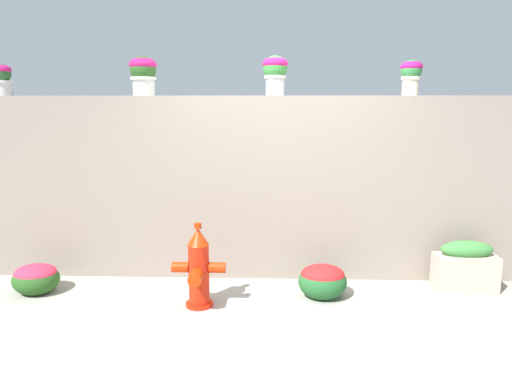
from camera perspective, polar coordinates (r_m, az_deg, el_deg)
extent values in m
plane|color=#9D998F|center=(4.62, 2.47, -13.53)|extent=(24.00, 24.00, 0.00)
cube|color=gray|center=(5.22, 2.48, 0.61)|extent=(6.58, 0.42, 1.97)
cylinder|color=silver|center=(5.87, -28.21, 10.94)|extent=(0.21, 0.21, 0.16)
cylinder|color=silver|center=(5.88, -28.26, 11.58)|extent=(0.25, 0.25, 0.03)
sphere|color=#275226|center=(5.88, -28.34, 12.46)|extent=(0.20, 0.20, 0.20)
ellipsoid|color=#CE1A6C|center=(5.88, -28.37, 12.81)|extent=(0.21, 0.21, 0.11)
cylinder|color=silver|center=(5.32, -13.35, 12.25)|extent=(0.23, 0.23, 0.20)
cylinder|color=silver|center=(5.32, -13.39, 13.14)|extent=(0.27, 0.27, 0.03)
sphere|color=#2A521F|center=(5.33, -13.43, 14.16)|extent=(0.28, 0.28, 0.28)
ellipsoid|color=#CC1961|center=(5.33, -13.45, 14.68)|extent=(0.29, 0.29, 0.15)
cylinder|color=silver|center=(5.12, 2.30, 12.65)|extent=(0.19, 0.19, 0.21)
cylinder|color=silver|center=(5.12, 2.31, 13.65)|extent=(0.23, 0.23, 0.03)
sphere|color=#358034|center=(5.13, 2.32, 14.68)|extent=(0.25, 0.25, 0.25)
ellipsoid|color=#C81661|center=(5.13, 2.32, 15.17)|extent=(0.27, 0.27, 0.14)
cylinder|color=beige|center=(5.33, 18.08, 12.00)|extent=(0.17, 0.17, 0.20)
cylinder|color=beige|center=(5.34, 18.13, 12.89)|extent=(0.20, 0.20, 0.03)
sphere|color=#30743B|center=(5.34, 18.18, 13.73)|extent=(0.21, 0.21, 0.21)
ellipsoid|color=#BF156A|center=(5.34, 18.20, 14.13)|extent=(0.23, 0.23, 0.12)
cylinder|color=red|center=(4.65, -6.80, -13.21)|extent=(0.26, 0.26, 0.03)
cylinder|color=red|center=(4.55, -6.88, -9.94)|extent=(0.19, 0.19, 0.60)
cone|color=red|center=(4.43, -6.99, -5.35)|extent=(0.20, 0.20, 0.16)
cylinder|color=red|center=(4.40, -7.02, -4.05)|extent=(0.07, 0.07, 0.05)
cylinder|color=red|center=(4.55, -9.09, -8.92)|extent=(0.15, 0.10, 0.10)
cylinder|color=red|center=(4.50, -4.68, -9.05)|extent=(0.15, 0.10, 0.10)
cylinder|color=red|center=(4.36, -7.26, -10.16)|extent=(0.12, 0.17, 0.12)
ellipsoid|color=#235C2A|center=(4.81, 8.00, -10.66)|extent=(0.48, 0.43, 0.34)
ellipsoid|color=red|center=(4.78, 8.02, -9.81)|extent=(0.43, 0.38, 0.19)
ellipsoid|color=#26521D|center=(5.35, -24.94, -9.51)|extent=(0.46, 0.42, 0.31)
ellipsoid|color=#E52B49|center=(5.33, -24.99, -8.81)|extent=(0.42, 0.37, 0.17)
cube|color=#B3A693|center=(5.36, 23.82, -8.85)|extent=(0.62, 0.26, 0.37)
ellipsoid|color=#3D813A|center=(5.29, 24.02, -6.32)|extent=(0.53, 0.22, 0.18)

